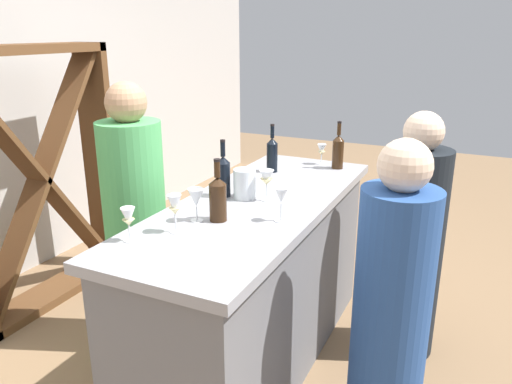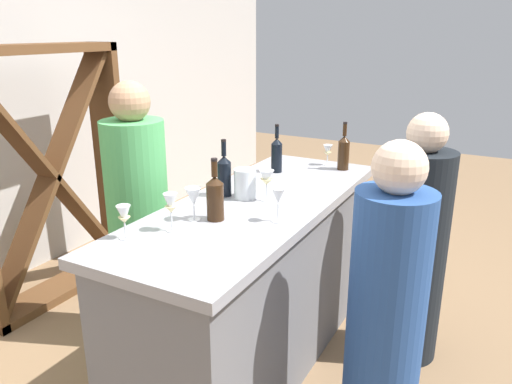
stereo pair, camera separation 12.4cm
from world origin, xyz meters
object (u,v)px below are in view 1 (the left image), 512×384
wine_glass_near_right (267,179)px  wine_glass_far_center (175,207)px  wine_bottle_leftmost_amber_brown (218,197)px  wine_bottle_center_near_black (272,154)px  person_left_guest (412,247)px  wine_rack (40,179)px  person_server_behind (136,229)px  wine_bottle_second_right_amber_brown (338,151)px  wine_glass_far_right (128,219)px  person_center_guest (391,312)px  wine_bottle_second_left_near_black (224,175)px  water_pitcher (245,184)px  wine_glass_near_center (322,151)px  wine_glass_near_left (281,198)px  wine_glass_far_left (196,199)px

wine_glass_near_right → wine_glass_far_center: size_ratio=0.95×
wine_bottle_leftmost_amber_brown → wine_bottle_center_near_black: wine_bottle_center_near_black is taller
wine_glass_far_center → person_left_guest: 1.44m
wine_rack → person_server_behind: 0.95m
wine_bottle_second_right_amber_brown → person_server_behind: person_server_behind is taller
wine_bottle_center_near_black → wine_glass_far_right: bearing=175.1°
wine_bottle_leftmost_amber_brown → person_center_guest: bearing=-85.9°
wine_bottle_second_left_near_black → water_pitcher: (0.01, -0.12, -0.04)m
wine_bottle_center_near_black → person_server_behind: bearing=139.6°
wine_glass_near_center → wine_glass_near_left: bearing=-171.6°
wine_bottle_second_left_near_black → wine_glass_near_right: size_ratio=1.87×
wine_glass_near_right → wine_glass_near_left: bearing=-142.6°
wine_bottle_second_left_near_black → wine_glass_near_center: wine_bottle_second_left_near_black is taller
wine_glass_far_right → water_pitcher: size_ratio=0.94×
person_center_guest → wine_glass_near_center: bearing=-47.9°
wine_bottle_leftmost_amber_brown → wine_glass_far_left: wine_bottle_leftmost_amber_brown is taller
wine_glass_far_center → water_pitcher: 0.56m
wine_rack → person_server_behind: bearing=-99.6°
wine_glass_near_left → water_pitcher: 0.38m
wine_glass_near_left → person_left_guest: size_ratio=0.11×
wine_bottle_second_right_amber_brown → person_left_guest: 0.78m
wine_bottle_leftmost_amber_brown → wine_bottle_center_near_black: bearing=7.2°
wine_glass_far_left → person_server_behind: size_ratio=0.10×
wine_rack → wine_bottle_center_near_black: 1.60m
wine_glass_far_left → wine_glass_near_left: bearing=-64.3°
wine_bottle_second_left_near_black → person_center_guest: (-0.27, -0.98, -0.43)m
wine_bottle_leftmost_amber_brown → water_pitcher: size_ratio=1.88×
water_pitcher → person_left_guest: person_left_guest is taller
person_server_behind → wine_glass_far_right: bearing=-64.7°
wine_bottle_second_left_near_black → wine_glass_far_center: wine_bottle_second_left_near_black is taller
wine_bottle_second_right_amber_brown → wine_glass_far_left: (-1.20, 0.33, -0.01)m
wine_glass_near_left → person_center_guest: (-0.06, -0.55, -0.43)m
person_left_guest → person_center_guest: (-0.77, -0.03, 0.01)m
wine_glass_far_left → person_left_guest: bearing=-45.2°
wine_bottle_second_left_near_black → wine_glass_far_left: size_ratio=1.96×
wine_bottle_second_left_near_black → water_pitcher: wine_bottle_second_left_near_black is taller
wine_glass_near_right → wine_glass_far_center: bearing=161.9°
wine_bottle_second_right_amber_brown → wine_rack: bearing=112.6°
wine_bottle_second_right_amber_brown → wine_glass_far_right: size_ratio=2.04×
wine_glass_near_right → person_left_guest: person_left_guest is taller
wine_bottle_leftmost_amber_brown → wine_glass_far_right: size_ratio=1.99×
wine_glass_far_left → water_pitcher: bearing=-7.7°
wine_bottle_leftmost_amber_brown → wine_glass_near_center: bearing=-5.3°
wine_bottle_second_right_amber_brown → person_server_behind: bearing=135.1°
wine_glass_near_left → wine_bottle_second_right_amber_brown: bearing=1.7°
wine_glass_far_center → water_pitcher: (0.56, -0.07, -0.04)m
wine_bottle_second_right_amber_brown → wine_glass_near_right: 0.80m
water_pitcher → wine_rack: bearing=88.9°
wine_bottle_leftmost_amber_brown → wine_glass_far_center: size_ratio=1.71×
wine_glass_far_center → person_left_guest: person_left_guest is taller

